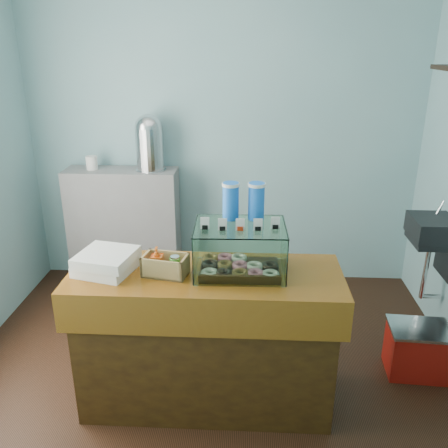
# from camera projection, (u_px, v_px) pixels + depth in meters

# --- Properties ---
(ground) EXTENTS (3.50, 3.50, 0.00)m
(ground) POSITION_uv_depth(u_px,v_px,m) (211.00, 372.00, 3.32)
(ground) COLOR black
(ground) RESTS_ON ground
(room_shell) EXTENTS (3.54, 3.04, 2.82)m
(room_shell) POSITION_uv_depth(u_px,v_px,m) (212.00, 127.00, 2.71)
(room_shell) COLOR #78A6B0
(room_shell) RESTS_ON ground
(counter) EXTENTS (1.60, 0.60, 0.90)m
(counter) POSITION_uv_depth(u_px,v_px,m) (206.00, 337.00, 2.92)
(counter) COLOR #472B0D
(counter) RESTS_ON ground
(back_shelf) EXTENTS (1.00, 0.32, 1.10)m
(back_shelf) POSITION_uv_depth(u_px,v_px,m) (125.00, 227.00, 4.40)
(back_shelf) COLOR gray
(back_shelf) RESTS_ON ground
(display_case) EXTENTS (0.53, 0.40, 0.50)m
(display_case) POSITION_uv_depth(u_px,v_px,m) (240.00, 243.00, 2.74)
(display_case) COLOR #34200F
(display_case) RESTS_ON counter
(condiment_crate) EXTENTS (0.27, 0.20, 0.17)m
(condiment_crate) POSITION_uv_depth(u_px,v_px,m) (165.00, 265.00, 2.72)
(condiment_crate) COLOR tan
(condiment_crate) RESTS_ON counter
(pastry_boxes) EXTENTS (0.37, 0.38, 0.12)m
(pastry_boxes) POSITION_uv_depth(u_px,v_px,m) (107.00, 262.00, 2.76)
(pastry_boxes) COLOR white
(pastry_boxes) RESTS_ON counter
(coffee_urn) EXTENTS (0.27, 0.27, 0.49)m
(coffee_urn) POSITION_uv_depth(u_px,v_px,m) (149.00, 141.00, 4.09)
(coffee_urn) COLOR silver
(coffee_urn) RESTS_ON back_shelf
(red_cooler) EXTENTS (0.42, 0.33, 0.36)m
(red_cooler) POSITION_uv_depth(u_px,v_px,m) (417.00, 350.00, 3.26)
(red_cooler) COLOR #AA150D
(red_cooler) RESTS_ON ground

